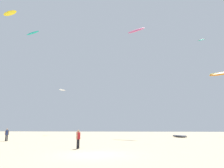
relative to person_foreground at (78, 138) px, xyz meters
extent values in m
plane|color=#C6B28C|center=(2.00, -3.81, -0.93)|extent=(120.00, 120.00, 0.00)
cylinder|color=black|center=(0.03, 0.08, -0.54)|extent=(0.15, 0.15, 0.79)
cylinder|color=black|center=(-0.03, -0.08, -0.54)|extent=(0.15, 0.15, 0.79)
cylinder|color=#B21E23|center=(0.00, 0.00, 0.15)|extent=(0.36, 0.36, 0.59)
cylinder|color=tan|center=(0.07, 0.20, 0.13)|extent=(0.11, 0.11, 0.54)
cylinder|color=tan|center=(-0.07, -0.20, 0.13)|extent=(0.11, 0.11, 0.54)
sphere|color=tan|center=(0.00, 0.00, 0.56)|extent=(0.21, 0.21, 0.21)
cylinder|color=#2D2D33|center=(-11.29, 8.77, -0.54)|extent=(0.15, 0.15, 0.78)
cylinder|color=#2D2D33|center=(-11.47, 8.74, -0.54)|extent=(0.15, 0.15, 0.78)
cylinder|color=navy|center=(-11.38, 8.75, 0.15)|extent=(0.36, 0.36, 0.59)
cylinder|color=tan|center=(-11.17, 8.79, 0.12)|extent=(0.10, 0.10, 0.54)
cylinder|color=tan|center=(-11.58, 8.72, 0.12)|extent=(0.10, 0.10, 0.54)
sphere|color=tan|center=(-11.38, 8.75, 0.55)|extent=(0.21, 0.21, 0.21)
ellipsoid|color=#2D2D33|center=(12.95, 19.69, -0.74)|extent=(2.52, 3.55, 0.36)
cylinder|color=white|center=(12.95, 19.69, -0.58)|extent=(1.65, 2.92, 0.15)
ellipsoid|color=yellow|center=(-15.11, 13.06, 19.44)|extent=(3.17, 2.03, 0.58)
ellipsoid|color=white|center=(-11.51, 32.01, 9.51)|extent=(1.53, 2.16, 0.34)
ellipsoid|color=orange|center=(21.80, 22.30, 10.61)|extent=(4.12, 3.71, 0.97)
cylinder|color=yellow|center=(21.80, 22.30, 10.81)|extent=(3.17, 2.66, 0.19)
ellipsoid|color=#19B29E|center=(-16.27, 24.31, 20.93)|extent=(4.03, 2.85, 0.92)
ellipsoid|color=#19B29E|center=(23.25, 35.40, 22.67)|extent=(1.96, 1.81, 0.34)
cylinder|color=red|center=(23.25, 35.40, 22.76)|extent=(1.50, 1.31, 0.09)
ellipsoid|color=#E5598C|center=(6.24, 25.09, 21.10)|extent=(4.13, 3.33, 1.06)
camera|label=1|loc=(4.38, -19.21, 0.99)|focal=35.20mm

